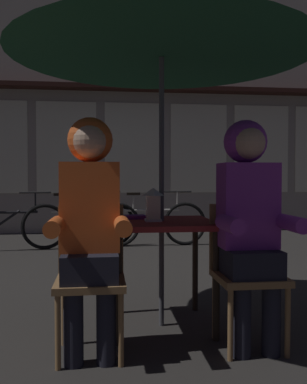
{
  "coord_description": "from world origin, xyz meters",
  "views": [
    {
      "loc": [
        -0.4,
        -2.89,
        1.04
      ],
      "look_at": [
        0.0,
        0.47,
        0.92
      ],
      "focal_mm": 39.31,
      "sensor_mm": 36.0,
      "label": 1
    }
  ],
  "objects_px": {
    "cafe_table": "(161,235)",
    "bicycle_fourth": "(152,223)",
    "person_right_hooded": "(249,209)",
    "book": "(132,217)",
    "lantern": "(153,204)",
    "person_left_hooded": "(90,211)",
    "chair_right": "(245,266)",
    "bicycle_second": "(7,226)",
    "chair_left": "(91,270)",
    "patio_umbrella": "(162,29)",
    "bicycle_third": "(80,224)"
  },
  "relations": [
    {
      "from": "cafe_table",
      "to": "bicycle_fourth",
      "type": "distance_m",
      "value": 3.45
    },
    {
      "from": "person_right_hooded",
      "to": "book",
      "type": "relative_size",
      "value": 7.0
    },
    {
      "from": "lantern",
      "to": "person_left_hooded",
      "type": "height_order",
      "value": "person_left_hooded"
    },
    {
      "from": "chair_right",
      "to": "person_right_hooded",
      "type": "height_order",
      "value": "person_right_hooded"
    },
    {
      "from": "lantern",
      "to": "bicycle_fourth",
      "type": "relative_size",
      "value": 0.14
    },
    {
      "from": "bicycle_second",
      "to": "person_left_hooded",
      "type": "bearing_deg",
      "value": -70.76
    },
    {
      "from": "person_right_hooded",
      "to": "bicycle_fourth",
      "type": "height_order",
      "value": "person_right_hooded"
    },
    {
      "from": "cafe_table",
      "to": "chair_left",
      "type": "bearing_deg",
      "value": -142.45
    },
    {
      "from": "chair_left",
      "to": "book",
      "type": "xyz_separation_m",
      "value": [
        0.28,
        0.54,
        0.26
      ]
    },
    {
      "from": "patio_umbrella",
      "to": "person_left_hooded",
      "type": "distance_m",
      "value": 1.37
    },
    {
      "from": "cafe_table",
      "to": "book",
      "type": "height_order",
      "value": "book"
    },
    {
      "from": "cafe_table",
      "to": "chair_right",
      "type": "distance_m",
      "value": 0.62
    },
    {
      "from": "bicycle_fourth",
      "to": "lantern",
      "type": "bearing_deg",
      "value": -96.49
    },
    {
      "from": "person_left_hooded",
      "to": "bicycle_second",
      "type": "distance_m",
      "value": 3.92
    },
    {
      "from": "lantern",
      "to": "chair_right",
      "type": "bearing_deg",
      "value": -31.61
    },
    {
      "from": "patio_umbrella",
      "to": "bicycle_second",
      "type": "height_order",
      "value": "patio_umbrella"
    },
    {
      "from": "patio_umbrella",
      "to": "lantern",
      "type": "distance_m",
      "value": 1.2
    },
    {
      "from": "cafe_table",
      "to": "bicycle_third",
      "type": "relative_size",
      "value": 0.45
    },
    {
      "from": "chair_right",
      "to": "person_left_hooded",
      "type": "bearing_deg",
      "value": -176.61
    },
    {
      "from": "chair_left",
      "to": "bicycle_second",
      "type": "relative_size",
      "value": 0.52
    },
    {
      "from": "bicycle_fourth",
      "to": "cafe_table",
      "type": "bearing_deg",
      "value": -95.51
    },
    {
      "from": "bicycle_third",
      "to": "chair_right",
      "type": "bearing_deg",
      "value": -71.94
    },
    {
      "from": "bicycle_second",
      "to": "patio_umbrella",
      "type": "bearing_deg",
      "value": -61.51
    },
    {
      "from": "bicycle_second",
      "to": "book",
      "type": "distance_m",
      "value": 3.47
    },
    {
      "from": "person_right_hooded",
      "to": "bicycle_third",
      "type": "xyz_separation_m",
      "value": [
        -1.23,
        3.82,
        -0.5
      ]
    },
    {
      "from": "cafe_table",
      "to": "bicycle_second",
      "type": "xyz_separation_m",
      "value": [
        -1.76,
        3.25,
        -0.29
      ]
    },
    {
      "from": "bicycle_second",
      "to": "person_right_hooded",
      "type": "bearing_deg",
      "value": -58.6
    },
    {
      "from": "person_left_hooded",
      "to": "bicycle_fourth",
      "type": "bearing_deg",
      "value": 78.1
    },
    {
      "from": "patio_umbrella",
      "to": "chair_right",
      "type": "relative_size",
      "value": 2.66
    },
    {
      "from": "bicycle_third",
      "to": "lantern",
      "type": "bearing_deg",
      "value": -78.72
    },
    {
      "from": "patio_umbrella",
      "to": "bicycle_second",
      "type": "xyz_separation_m",
      "value": [
        -1.76,
        3.25,
        -1.71
      ]
    },
    {
      "from": "patio_umbrella",
      "to": "lantern",
      "type": "height_order",
      "value": "patio_umbrella"
    },
    {
      "from": "lantern",
      "to": "chair_left",
      "type": "relative_size",
      "value": 0.27
    },
    {
      "from": "bicycle_fourth",
      "to": "person_left_hooded",
      "type": "bearing_deg",
      "value": -101.9
    },
    {
      "from": "person_right_hooded",
      "to": "person_left_hooded",
      "type": "bearing_deg",
      "value": 180.0
    },
    {
      "from": "chair_left",
      "to": "book",
      "type": "height_order",
      "value": "chair_left"
    },
    {
      "from": "bicycle_fourth",
      "to": "chair_left",
      "type": "bearing_deg",
      "value": -102.07
    },
    {
      "from": "patio_umbrella",
      "to": "bicycle_fourth",
      "type": "height_order",
      "value": "patio_umbrella"
    },
    {
      "from": "bicycle_fourth",
      "to": "book",
      "type": "bearing_deg",
      "value": -99.21
    },
    {
      "from": "patio_umbrella",
      "to": "bicycle_third",
      "type": "relative_size",
      "value": 1.39
    },
    {
      "from": "cafe_table",
      "to": "person_left_hooded",
      "type": "relative_size",
      "value": 0.53
    },
    {
      "from": "bicycle_third",
      "to": "patio_umbrella",
      "type": "bearing_deg",
      "value": -77.59
    },
    {
      "from": "patio_umbrella",
      "to": "chair_left",
      "type": "distance_m",
      "value": 1.68
    },
    {
      "from": "bicycle_second",
      "to": "bicycle_third",
      "type": "relative_size",
      "value": 1.01
    },
    {
      "from": "lantern",
      "to": "bicycle_third",
      "type": "relative_size",
      "value": 0.14
    },
    {
      "from": "chair_right",
      "to": "bicycle_second",
      "type": "relative_size",
      "value": 0.52
    },
    {
      "from": "person_right_hooded",
      "to": "bicycle_third",
      "type": "relative_size",
      "value": 0.85
    },
    {
      "from": "chair_right",
      "to": "person_left_hooded",
      "type": "relative_size",
      "value": 0.62
    },
    {
      "from": "chair_left",
      "to": "bicycle_third",
      "type": "bearing_deg",
      "value": 94.05
    },
    {
      "from": "bicycle_second",
      "to": "book",
      "type": "relative_size",
      "value": 8.37
    }
  ]
}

